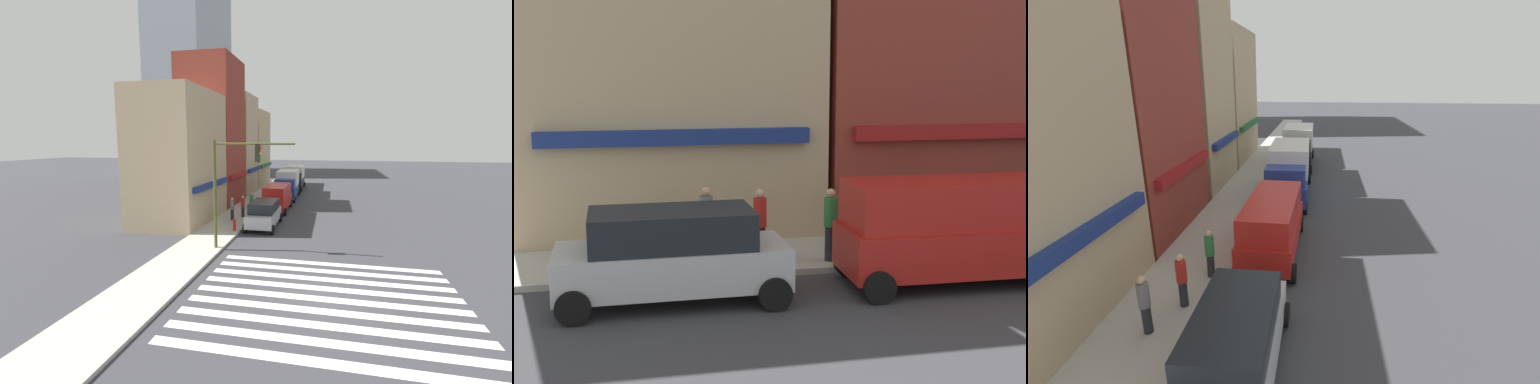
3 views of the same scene
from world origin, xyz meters
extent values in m
plane|color=#38383D|center=(0.00, 0.00, 0.00)|extent=(200.00, 200.00, 0.00)
cube|color=#B2ADA3|center=(0.00, 7.50, 0.07)|extent=(120.00, 3.00, 0.15)
cube|color=silver|center=(-4.07, 0.00, 0.00)|extent=(0.49, 10.80, 0.01)
cube|color=silver|center=(-3.05, 0.00, 0.00)|extent=(0.49, 10.80, 0.01)
cube|color=silver|center=(-2.03, 0.00, 0.00)|extent=(0.49, 10.80, 0.01)
cube|color=silver|center=(-1.02, 0.00, 0.00)|extent=(0.49, 10.80, 0.01)
cube|color=silver|center=(0.00, 0.00, 0.00)|extent=(0.49, 10.80, 0.01)
cube|color=silver|center=(1.02, 0.00, 0.00)|extent=(0.49, 10.80, 0.01)
cube|color=silver|center=(2.03, 0.00, 0.00)|extent=(0.49, 10.80, 0.01)
cube|color=silver|center=(3.05, 0.00, 0.00)|extent=(0.49, 10.80, 0.01)
cube|color=silver|center=(4.07, 0.00, 0.00)|extent=(0.49, 10.80, 0.01)
cube|color=tan|center=(11.40, 11.50, 5.06)|extent=(8.28, 5.00, 10.12)
cube|color=navy|center=(11.40, 8.85, 3.00)|extent=(7.04, 0.30, 0.40)
cube|color=maroon|center=(18.97, 11.50, 7.04)|extent=(6.46, 5.00, 14.07)
cube|color=maroon|center=(18.97, 8.85, 3.00)|extent=(5.49, 0.30, 0.40)
cube|color=tan|center=(25.77, 11.50, 5.75)|extent=(6.12, 5.00, 11.49)
cube|color=navy|center=(25.77, 8.85, 3.00)|extent=(5.20, 0.30, 0.40)
cube|color=tan|center=(33.27, 11.50, 5.16)|extent=(8.05, 5.00, 10.32)
cube|color=#1E592D|center=(33.27, 8.85, 3.00)|extent=(6.84, 0.30, 0.40)
cube|color=#939EAD|center=(51.43, 27.08, 20.23)|extent=(19.87, 10.16, 40.45)
cylinder|color=#474C1E|center=(5.07, 6.40, 3.18)|extent=(0.18, 0.18, 6.35)
cylinder|color=#474C1E|center=(5.07, 4.13, 6.15)|extent=(0.12, 4.53, 0.12)
cube|color=black|center=(5.07, 3.91, 5.63)|extent=(0.32, 0.24, 0.95)
sphere|color=red|center=(5.07, 3.78, 5.92)|extent=(0.18, 0.18, 0.18)
sphere|color=#EAAD14|center=(5.07, 3.78, 5.62)|extent=(0.18, 0.18, 0.18)
sphere|color=green|center=(5.07, 3.78, 5.32)|extent=(0.18, 0.18, 0.18)
cube|color=#B7B7BC|center=(10.94, 4.70, 0.77)|extent=(4.71, 1.93, 0.85)
cube|color=black|center=(10.94, 4.70, 1.56)|extent=(3.30, 1.77, 0.75)
cylinder|color=black|center=(9.00, 5.65, 0.34)|extent=(0.68, 0.22, 0.68)
cylinder|color=black|center=(9.00, 3.75, 0.34)|extent=(0.68, 0.22, 0.68)
cylinder|color=black|center=(12.88, 5.65, 0.34)|extent=(0.68, 0.22, 0.68)
cylinder|color=black|center=(12.88, 3.75, 0.34)|extent=(0.68, 0.22, 0.68)
cube|color=#B21E19|center=(17.15, 4.70, 0.84)|extent=(5.04, 2.11, 1.00)
cube|color=#B21E19|center=(17.15, 4.70, 1.84)|extent=(4.79, 1.94, 1.00)
cylinder|color=black|center=(15.06, 5.70, 0.34)|extent=(0.68, 0.22, 0.68)
cylinder|color=black|center=(15.06, 3.70, 0.34)|extent=(0.68, 0.22, 0.68)
cylinder|color=black|center=(19.24, 5.70, 0.34)|extent=(0.68, 0.22, 0.68)
cylinder|color=black|center=(19.24, 3.70, 0.34)|extent=(0.68, 0.22, 0.68)
cube|color=navy|center=(24.05, 4.70, 0.89)|extent=(6.25, 2.36, 1.10)
cube|color=silver|center=(24.67, 4.70, 2.24)|extent=(4.39, 2.31, 1.60)
cube|color=navy|center=(22.07, 4.70, 1.89)|extent=(1.79, 2.13, 0.90)
cylinder|color=black|center=(21.36, 5.80, 0.34)|extent=(0.68, 0.22, 0.68)
cylinder|color=black|center=(21.36, 3.60, 0.34)|extent=(0.68, 0.22, 0.68)
cylinder|color=black|center=(26.74, 5.80, 0.34)|extent=(0.68, 0.22, 0.68)
cylinder|color=black|center=(26.74, 3.60, 0.34)|extent=(0.68, 0.22, 0.68)
cube|color=black|center=(31.54, 4.70, 0.89)|extent=(6.22, 2.26, 1.10)
cube|color=silver|center=(32.16, 4.70, 2.24)|extent=(4.36, 2.24, 1.60)
cube|color=black|center=(29.56, 4.70, 1.89)|extent=(1.76, 2.11, 0.90)
cylinder|color=black|center=(28.85, 5.80, 0.34)|extent=(0.68, 0.22, 0.68)
cylinder|color=black|center=(28.85, 3.60, 0.34)|extent=(0.68, 0.22, 0.68)
cylinder|color=black|center=(34.23, 5.80, 0.34)|extent=(0.68, 0.22, 0.68)
cylinder|color=black|center=(34.23, 3.60, 0.34)|extent=(0.68, 0.22, 0.68)
cylinder|color=#23232D|center=(11.99, 7.46, 0.57)|extent=(0.26, 0.26, 0.85)
cylinder|color=slate|center=(11.99, 7.46, 1.35)|extent=(0.32, 0.32, 0.70)
sphere|color=tan|center=(11.99, 7.46, 1.81)|extent=(0.22, 0.22, 0.22)
cylinder|color=#23232D|center=(13.21, 6.91, 0.57)|extent=(0.26, 0.26, 0.85)
cylinder|color=red|center=(13.21, 6.91, 1.35)|extent=(0.32, 0.32, 0.70)
sphere|color=tan|center=(13.21, 6.91, 1.81)|extent=(0.22, 0.22, 0.22)
cylinder|color=#23232D|center=(14.88, 6.58, 0.57)|extent=(0.26, 0.26, 0.85)
cylinder|color=#2D7A3D|center=(14.88, 6.58, 1.35)|extent=(0.32, 0.32, 0.70)
sphere|color=tan|center=(14.88, 6.58, 1.81)|extent=(0.22, 0.22, 0.22)
cylinder|color=red|center=(8.95, 6.40, 0.47)|extent=(0.20, 0.20, 0.65)
sphere|color=red|center=(8.95, 6.40, 0.87)|extent=(0.24, 0.24, 0.24)
camera|label=1|loc=(-13.24, -0.08, 6.32)|focal=24.00mm
camera|label=2|loc=(9.91, -9.48, 4.79)|focal=50.00mm
camera|label=3|loc=(4.73, 2.90, 6.88)|focal=24.00mm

